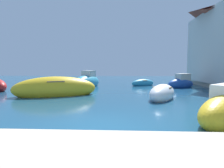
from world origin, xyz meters
The scene contains 7 objects.
ground centered at (0.00, 0.00, 0.00)m, with size 80.00×80.00×0.00m, color navy.
quay_promenade centered at (4.32, -0.37, 0.25)m, with size 44.00×32.00×0.50m.
moored_boat_1 centered at (-4.09, 7.47, 0.52)m, with size 6.46×4.22×1.87m.
moored_boat_2 centered at (3.64, 6.31, 0.36)m, with size 2.88×4.02×1.29m.
moored_boat_3 centered at (3.34, 15.91, 0.27)m, with size 3.14×2.52×0.97m.
moored_boat_5 centered at (7.13, 13.97, 0.45)m, with size 3.58×2.90×1.74m.
moored_boat_6 centered at (-2.93, 14.55, 0.53)m, with size 3.15×5.14×2.13m.
Camera 1 is at (0.92, -7.03, 2.16)m, focal length 31.58 mm.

